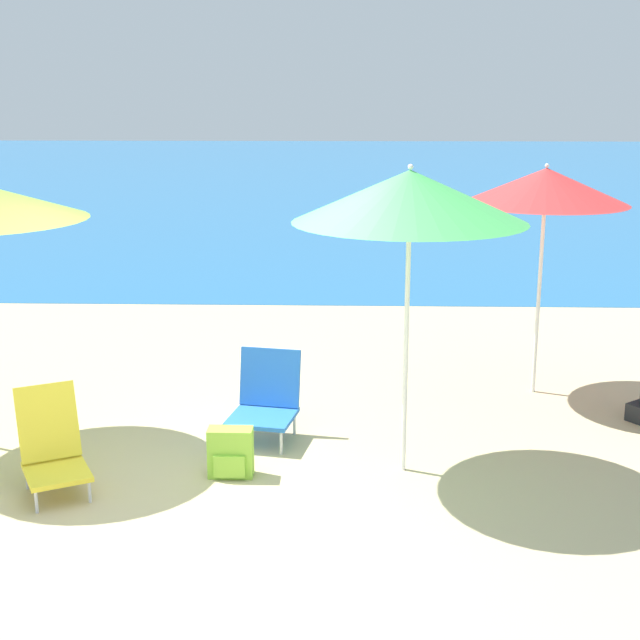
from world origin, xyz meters
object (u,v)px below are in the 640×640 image
Objects in this scene: beach_umbrella_red at (546,186)px; beach_chair_yellow at (52,446)px; beach_umbrella_green at (410,197)px; beach_chair_blue at (266,398)px; backpack_lime at (231,453)px.

beach_umbrella_red is 4.88m from beach_chair_yellow.
beach_umbrella_green is at bearing -18.39° from beach_chair_yellow.
beach_umbrella_red is at bearing 37.20° from beach_chair_blue.
beach_umbrella_red is at bearing 2.56° from beach_chair_yellow.
beach_umbrella_green is 2.34m from backpack_lime.
beach_chair_yellow is at bearing -170.77° from beach_umbrella_green.
beach_chair_yellow is 1.03× the size of beach_chair_blue.
beach_umbrella_red reaches higher than beach_chair_yellow.
beach_umbrella_green is 6.16× the size of backpack_lime.
backpack_lime is (1.27, 0.26, -0.15)m from beach_chair_yellow.
beach_umbrella_red is 2.34m from beach_umbrella_green.
beach_chair_blue is 0.84m from backpack_lime.
beach_umbrella_red is at bearing 37.16° from backpack_lime.
beach_chair_blue is at bearing 8.21° from beach_chair_yellow.
beach_chair_yellow is at bearing -149.81° from beach_umbrella_red.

